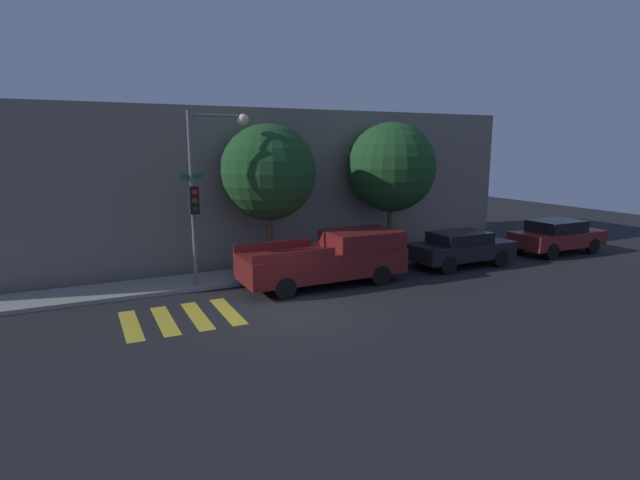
% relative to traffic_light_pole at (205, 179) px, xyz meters
% --- Properties ---
extents(ground_plane, '(60.00, 60.00, 0.00)m').
position_rel_traffic_light_pole_xyz_m(ground_plane, '(1.58, -3.37, -3.69)').
color(ground_plane, black).
extents(sidewalk, '(26.00, 1.95, 0.14)m').
position_rel_traffic_light_pole_xyz_m(sidewalk, '(1.58, 0.80, -3.62)').
color(sidewalk, gray).
rests_on(sidewalk, ground).
extents(building_row, '(26.00, 6.00, 6.21)m').
position_rel_traffic_light_pole_xyz_m(building_row, '(1.58, 5.18, -0.59)').
color(building_row, slate).
rests_on(building_row, ground).
extents(crosswalk, '(3.13, 2.60, 0.00)m').
position_rel_traffic_light_pole_xyz_m(crosswalk, '(-1.44, -2.57, -3.69)').
color(crosswalk, gold).
rests_on(crosswalk, ground).
extents(traffic_light_pole, '(2.33, 0.56, 5.89)m').
position_rel_traffic_light_pole_xyz_m(traffic_light_pole, '(0.00, 0.00, 0.00)').
color(traffic_light_pole, slate).
rests_on(traffic_light_pole, ground).
extents(pickup_truck, '(5.73, 2.13, 1.81)m').
position_rel_traffic_light_pole_xyz_m(pickup_truck, '(3.96, -1.27, -2.76)').
color(pickup_truck, maroon).
rests_on(pickup_truck, ground).
extents(sedan_near_corner, '(4.27, 1.81, 1.40)m').
position_rel_traffic_light_pole_xyz_m(sedan_near_corner, '(9.85, -1.27, -2.93)').
color(sedan_near_corner, black).
rests_on(sedan_near_corner, ground).
extents(sedan_middle, '(4.25, 1.89, 1.50)m').
position_rel_traffic_light_pole_xyz_m(sedan_middle, '(15.41, -1.27, -2.89)').
color(sedan_middle, maroon).
rests_on(sedan_middle, ground).
extents(tree_near_corner, '(3.51, 3.51, 5.58)m').
position_rel_traffic_light_pole_xyz_m(tree_near_corner, '(2.57, 0.98, 0.12)').
color(tree_near_corner, brown).
rests_on(tree_near_corner, ground).
extents(tree_midblock, '(3.67, 3.67, 5.73)m').
position_rel_traffic_light_pole_xyz_m(tree_midblock, '(7.95, 0.98, 0.20)').
color(tree_midblock, brown).
rests_on(tree_midblock, ground).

